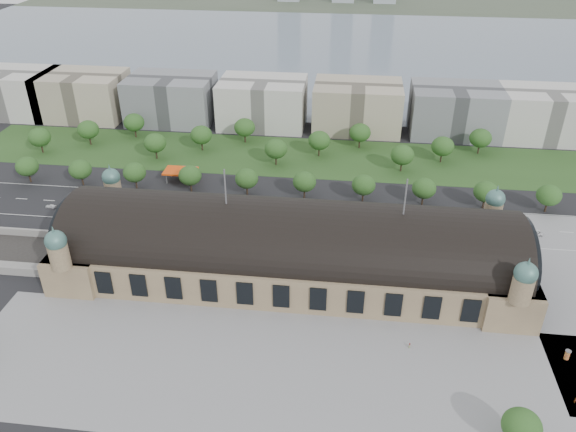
# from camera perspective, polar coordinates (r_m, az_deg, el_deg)

# --- Properties ---
(ground) EXTENTS (900.00, 900.00, 0.00)m
(ground) POSITION_cam_1_polar(r_m,az_deg,el_deg) (188.37, 0.12, -5.87)
(ground) COLOR black
(ground) RESTS_ON ground
(station) EXTENTS (150.00, 48.40, 44.30)m
(station) POSITION_cam_1_polar(r_m,az_deg,el_deg) (182.44, 0.13, -3.28)
(station) COLOR #9A8360
(station) RESTS_ON ground
(plaza_south) EXTENTS (190.00, 48.00, 0.12)m
(plaza_south) POSITION_cam_1_polar(r_m,az_deg,el_deg) (154.74, 1.95, -15.82)
(plaza_south) COLOR gray
(plaza_south) RESTS_ON ground
(road_slab) EXTENTS (260.00, 26.00, 0.10)m
(road_slab) POSITION_cam_1_polar(r_m,az_deg,el_deg) (222.39, -3.84, 0.31)
(road_slab) COLOR black
(road_slab) RESTS_ON ground
(grass_belt) EXTENTS (300.00, 45.00, 0.10)m
(grass_belt) POSITION_cam_1_polar(r_m,az_deg,el_deg) (269.88, -0.72, 6.12)
(grass_belt) COLOR #2A4D1F
(grass_belt) RESTS_ON ground
(petrol_station) EXTENTS (14.00, 13.00, 5.05)m
(petrol_station) POSITION_cam_1_polar(r_m,az_deg,el_deg) (252.04, -10.39, 4.47)
(petrol_station) COLOR #EC4A0D
(petrol_station) RESTS_ON ground
(lake) EXTENTS (700.00, 320.00, 0.08)m
(lake) POSITION_cam_1_polar(r_m,az_deg,el_deg) (462.43, 4.66, 16.56)
(lake) COLOR slate
(lake) RESTS_ON ground
(far_shore) EXTENTS (700.00, 120.00, 0.14)m
(far_shore) POSITION_cam_1_polar(r_m,az_deg,el_deg) (658.14, 5.59, 20.75)
(far_shore) COLOR #44513D
(far_shore) RESTS_ON ground
(office_0) EXTENTS (45.00, 32.00, 24.00)m
(office_0) POSITION_cam_1_polar(r_m,az_deg,el_deg) (354.27, -26.02, 11.20)
(office_0) COLOR beige
(office_0) RESTS_ON ground
(office_1) EXTENTS (45.00, 32.00, 24.00)m
(office_1) POSITION_cam_1_polar(r_m,az_deg,el_deg) (334.80, -20.10, 11.44)
(office_1) COLOR #B2A58B
(office_1) RESTS_ON ground
(office_2) EXTENTS (45.00, 32.00, 24.00)m
(office_2) POSITION_cam_1_polar(r_m,az_deg,el_deg) (315.95, -11.76, 11.57)
(office_2) COLOR gray
(office_2) RESTS_ON ground
(office_3) EXTENTS (45.00, 32.00, 24.00)m
(office_3) POSITION_cam_1_polar(r_m,az_deg,el_deg) (304.23, -2.59, 11.43)
(office_3) COLOR beige
(office_3) RESTS_ON ground
(office_4) EXTENTS (45.00, 32.00, 24.00)m
(office_4) POSITION_cam_1_polar(r_m,az_deg,el_deg) (300.48, 7.04, 10.98)
(office_4) COLOR #B2A58B
(office_4) RESTS_ON ground
(office_5) EXTENTS (45.00, 32.00, 24.00)m
(office_5) POSITION_cam_1_polar(r_m,az_deg,el_deg) (304.99, 16.61, 10.23)
(office_5) COLOR gray
(office_5) RESTS_ON ground
(office_6) EXTENTS (45.00, 32.00, 24.00)m
(office_6) POSITION_cam_1_polar(r_m,az_deg,el_deg) (315.83, 24.76, 9.37)
(office_6) COLOR beige
(office_6) RESTS_ON ground
(tree_row_0) EXTENTS (9.60, 9.60, 11.52)m
(tree_row_0) POSITION_cam_1_polar(r_m,az_deg,el_deg) (266.94, -24.99, 4.58)
(tree_row_0) COLOR #2D2116
(tree_row_0) RESTS_ON ground
(tree_row_1) EXTENTS (9.60, 9.60, 11.52)m
(tree_row_1) POSITION_cam_1_polar(r_m,az_deg,el_deg) (255.39, -20.36, 4.46)
(tree_row_1) COLOR #2D2116
(tree_row_1) RESTS_ON ground
(tree_row_2) EXTENTS (9.60, 9.60, 11.52)m
(tree_row_2) POSITION_cam_1_polar(r_m,az_deg,el_deg) (245.64, -15.32, 4.29)
(tree_row_2) COLOR #2D2116
(tree_row_2) RESTS_ON ground
(tree_row_3) EXTENTS (9.60, 9.60, 11.52)m
(tree_row_3) POSITION_cam_1_polar(r_m,az_deg,el_deg) (237.93, -9.93, 4.08)
(tree_row_3) COLOR #2D2116
(tree_row_3) RESTS_ON ground
(tree_row_4) EXTENTS (9.60, 9.60, 11.52)m
(tree_row_4) POSITION_cam_1_polar(r_m,az_deg,el_deg) (232.45, -4.22, 3.81)
(tree_row_4) COLOR #2D2116
(tree_row_4) RESTS_ON ground
(tree_row_5) EXTENTS (9.60, 9.60, 11.52)m
(tree_row_5) POSITION_cam_1_polar(r_m,az_deg,el_deg) (229.37, 1.69, 3.49)
(tree_row_5) COLOR #2D2116
(tree_row_5) RESTS_ON ground
(tree_row_6) EXTENTS (9.60, 9.60, 11.52)m
(tree_row_6) POSITION_cam_1_polar(r_m,az_deg,el_deg) (228.77, 7.69, 3.14)
(tree_row_6) COLOR #2D2116
(tree_row_6) RESTS_ON ground
(tree_row_7) EXTENTS (9.60, 9.60, 11.52)m
(tree_row_7) POSITION_cam_1_polar(r_m,az_deg,el_deg) (230.68, 13.66, 2.75)
(tree_row_7) COLOR #2D2116
(tree_row_7) RESTS_ON ground
(tree_row_8) EXTENTS (9.60, 9.60, 11.52)m
(tree_row_8) POSITION_cam_1_polar(r_m,az_deg,el_deg) (235.05, 19.46, 2.34)
(tree_row_8) COLOR #2D2116
(tree_row_8) RESTS_ON ground
(tree_row_9) EXTENTS (9.60, 9.60, 11.52)m
(tree_row_9) POSITION_cam_1_polar(r_m,az_deg,el_deg) (241.72, 24.99, 1.93)
(tree_row_9) COLOR #2D2116
(tree_row_9) RESTS_ON ground
(tree_belt_0) EXTENTS (10.40, 10.40, 12.48)m
(tree_belt_0) POSITION_cam_1_polar(r_m,az_deg,el_deg) (295.09, -23.93, 7.33)
(tree_belt_0) COLOR #2D2116
(tree_belt_0) RESTS_ON ground
(tree_belt_1) EXTENTS (10.40, 10.40, 12.48)m
(tree_belt_1) POSITION_cam_1_polar(r_m,az_deg,el_deg) (295.92, -19.64, 8.27)
(tree_belt_1) COLOR #2D2116
(tree_belt_1) RESTS_ON ground
(tree_belt_2) EXTENTS (10.40, 10.40, 12.48)m
(tree_belt_2) POSITION_cam_1_polar(r_m,az_deg,el_deg) (298.44, -15.38, 9.16)
(tree_belt_2) COLOR #2D2116
(tree_belt_2) RESTS_ON ground
(tree_belt_3) EXTENTS (10.40, 10.40, 12.48)m
(tree_belt_3) POSITION_cam_1_polar(r_m,az_deg,el_deg) (271.09, -13.36, 7.24)
(tree_belt_3) COLOR #2D2116
(tree_belt_3) RESTS_ON ground
(tree_belt_4) EXTENTS (10.40, 10.40, 12.48)m
(tree_belt_4) POSITION_cam_1_polar(r_m,az_deg,el_deg) (275.94, -8.81, 8.15)
(tree_belt_4) COLOR #2D2116
(tree_belt_4) RESTS_ON ground
(tree_belt_5) EXTENTS (10.40, 10.40, 12.48)m
(tree_belt_5) POSITION_cam_1_polar(r_m,az_deg,el_deg) (282.51, -4.43, 8.96)
(tree_belt_5) COLOR #2D2116
(tree_belt_5) RESTS_ON ground
(tree_belt_6) EXTENTS (10.40, 10.40, 12.48)m
(tree_belt_6) POSITION_cam_1_polar(r_m,az_deg,el_deg) (257.68, -1.24, 6.84)
(tree_belt_6) COLOR #2D2116
(tree_belt_6) RESTS_ON ground
(tree_belt_7) EXTENTS (10.40, 10.40, 12.48)m
(tree_belt_7) POSITION_cam_1_polar(r_m,az_deg,el_deg) (266.87, 3.20, 7.67)
(tree_belt_7) COLOR #2D2116
(tree_belt_7) RESTS_ON ground
(tree_belt_8) EXTENTS (10.40, 10.40, 12.48)m
(tree_belt_8) POSITION_cam_1_polar(r_m,az_deg,el_deg) (277.59, 7.33, 8.40)
(tree_belt_8) COLOR #2D2116
(tree_belt_8) RESTS_ON ground
(tree_belt_9) EXTENTS (10.40, 10.40, 12.48)m
(tree_belt_9) POSITION_cam_1_polar(r_m,az_deg,el_deg) (256.53, 11.54, 6.09)
(tree_belt_9) COLOR #2D2116
(tree_belt_9) RESTS_ON ground
(tree_belt_10) EXTENTS (10.40, 10.40, 12.48)m
(tree_belt_10) POSITION_cam_1_polar(r_m,az_deg,el_deg) (269.81, 15.44, 6.84)
(tree_belt_10) COLOR #2D2116
(tree_belt_10) RESTS_ON ground
(tree_belt_11) EXTENTS (10.40, 10.40, 12.48)m
(tree_belt_11) POSITION_cam_1_polar(r_m,az_deg,el_deg) (284.24, 18.98, 7.49)
(tree_belt_11) COLOR #2D2116
(tree_belt_11) RESTS_ON ground
(tree_plaza_s) EXTENTS (9.00, 9.00, 10.64)m
(tree_plaza_s) POSITION_cam_1_polar(r_m,az_deg,el_deg) (145.09, 22.65, -19.10)
(tree_plaza_s) COLOR #2D2116
(tree_plaza_s) RESTS_ON ground
(traffic_car_0) EXTENTS (4.45, 2.11, 1.47)m
(traffic_car_0) POSITION_cam_1_polar(r_m,az_deg,el_deg) (244.44, -22.95, 0.93)
(traffic_car_0) COLOR silver
(traffic_car_0) RESTS_ON ground
(traffic_car_2) EXTENTS (5.48, 2.58, 1.51)m
(traffic_car_2) POSITION_cam_1_polar(r_m,az_deg,el_deg) (233.71, -17.14, 0.72)
(traffic_car_2) COLOR black
(traffic_car_2) RESTS_ON ground
(traffic_car_3) EXTENTS (4.53, 2.13, 1.28)m
(traffic_car_3) POSITION_cam_1_polar(r_m,az_deg,el_deg) (228.75, -10.27, 0.96)
(traffic_car_3) COLOR maroon
(traffic_car_3) RESTS_ON ground
(traffic_car_4) EXTENTS (4.51, 1.89, 1.52)m
(traffic_car_4) POSITION_cam_1_polar(r_m,az_deg,el_deg) (209.97, 6.22, -1.57)
(traffic_car_4) COLOR #1A1E49
(traffic_car_4) RESTS_ON ground
(traffic_car_5) EXTENTS (4.44, 1.89, 1.42)m
(traffic_car_5) POSITION_cam_1_polar(r_m,az_deg,el_deg) (227.85, 7.37, 1.12)
(traffic_car_5) COLOR slate
(traffic_car_5) RESTS_ON ground
(traffic_car_6) EXTENTS (5.56, 3.03, 1.48)m
(traffic_car_6) POSITION_cam_1_polar(r_m,az_deg,el_deg) (226.72, 23.78, -1.65)
(traffic_car_6) COLOR white
(traffic_car_6) RESTS_ON ground
(parked_car_0) EXTENTS (4.11, 3.55, 1.34)m
(parked_car_0) POSITION_cam_1_polar(r_m,az_deg,el_deg) (222.58, -17.15, -0.90)
(parked_car_0) COLOR black
(parked_car_0) RESTS_ON ground
(parked_car_1) EXTENTS (6.51, 5.08, 1.64)m
(parked_car_1) POSITION_cam_1_polar(r_m,az_deg,el_deg) (214.22, -11.51, -1.33)
(parked_car_1) COLOR maroon
(parked_car_1) RESTS_ON ground
(parked_car_2) EXTENTS (6.02, 4.95, 1.64)m
(parked_car_2) POSITION_cam_1_polar(r_m,az_deg,el_deg) (223.68, -15.97, -0.49)
(parked_car_2) COLOR #1B204D
(parked_car_2) RESTS_ON ground
(parked_car_3) EXTENTS (4.10, 2.86, 1.29)m
(parked_car_3) POSITION_cam_1_polar(r_m,az_deg,el_deg) (213.00, -9.23, -1.34)
(parked_car_3) COLOR #585C5F
(parked_car_3) RESTS_ON ground
(parked_car_4) EXTENTS (4.26, 3.39, 1.36)m
(parked_car_4) POSITION_cam_1_polar(r_m,az_deg,el_deg) (213.85, -7.90, -1.07)
(parked_car_4) COLOR silver
(parked_car_4) RESTS_ON ground
(parked_car_5) EXTENTS (5.38, 4.43, 1.36)m
(parked_car_5) POSITION_cam_1_polar(r_m,az_deg,el_deg) (208.16, -5.01, -1.84)
(parked_car_5) COLOR #919498
(parked_car_5) RESTS_ON ground
(parked_car_6) EXTENTS (4.74, 3.67, 1.28)m
(parked_car_6) POSITION_cam_1_polar(r_m,az_deg,el_deg) (211.63, -5.16, -1.26)
(parked_car_6) COLOR black
(parked_car_6) RESTS_ON ground
(bus_west) EXTENTS (11.99, 3.51, 3.30)m
(bus_west) POSITION_cam_1_polar(r_m,az_deg,el_deg) (212.75, -5.04, -0.75)
(bus_west) COLOR red
(bus_west) RESTS_ON ground
(bus_mid) EXTENTS (11.28, 3.58, 3.09)m
(bus_mid) POSITION_cam_1_polar(r_m,az_deg,el_deg) (210.05, 7.52, -1.40)
(bus_mid) COLOR silver
(bus_mid) RESTS_ON ground
(bus_east) EXTENTS (13.47, 3.71, 3.72)m
(bus_east) POSITION_cam_1_polar(r_m,az_deg,el_deg) (208.87, 4.50, -1.31)
(bus_east) COLOR silver
(bus_east) RESTS_ON ground
(advertising_column) EXTENTS (1.60, 1.60, 3.03)m
(advertising_column) POSITION_cam_1_polar(r_m,az_deg,el_deg) (175.06, 26.50, -12.50)
(advertising_column) COLOR #B42D47
(advertising_column) RESTS_ON ground
(pedestrian_0) EXTENTS (0.89, 0.71, 1.58)m
(pedestrian_0) POSITION_cam_1_polar(r_m,az_deg,el_deg) (164.80, 12.25, -12.74)
(pedestrian_0) COLOR gray
(pedestrian_0) RESTS_ON ground
(pedestrian_1) EXTENTS (0.65, 0.81, 1.93)m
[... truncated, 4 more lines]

